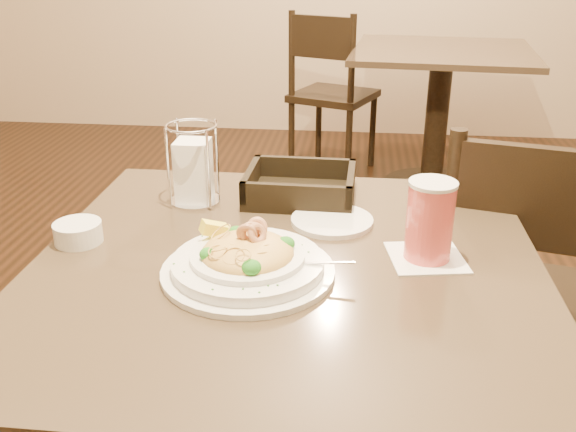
# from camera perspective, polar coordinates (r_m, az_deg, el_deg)

# --- Properties ---
(main_table) EXTENTS (0.90, 0.90, 0.76)m
(main_table) POSITION_cam_1_polar(r_m,az_deg,el_deg) (1.27, -0.10, -13.85)
(main_table) COLOR black
(main_table) RESTS_ON ground
(background_table) EXTENTS (0.98, 0.98, 0.76)m
(background_table) POSITION_cam_1_polar(r_m,az_deg,el_deg) (3.53, 13.26, 10.37)
(background_table) COLOR black
(background_table) RESTS_ON ground
(dining_chair_near) EXTENTS (0.51, 0.51, 0.93)m
(dining_chair_near) POSITION_cam_1_polar(r_m,az_deg,el_deg) (1.65, 20.15, -6.77)
(dining_chair_near) COLOR black
(dining_chair_near) RESTS_ON ground
(dining_chair_far) EXTENTS (0.55, 0.55, 0.93)m
(dining_chair_far) POSITION_cam_1_polar(r_m,az_deg,el_deg) (3.71, 3.79, 11.18)
(dining_chair_far) COLOR black
(dining_chair_far) RESTS_ON ground
(pasta_bowl) EXTENTS (0.33, 0.30, 0.09)m
(pasta_bowl) POSITION_cam_1_polar(r_m,az_deg,el_deg) (1.09, -3.61, -3.93)
(pasta_bowl) COLOR white
(pasta_bowl) RESTS_ON main_table
(drink_glass) EXTENTS (0.15, 0.15, 0.15)m
(drink_glass) POSITION_cam_1_polar(r_m,az_deg,el_deg) (1.14, 12.49, -0.47)
(drink_glass) COLOR white
(drink_glass) RESTS_ON main_table
(bread_basket) EXTENTS (0.24, 0.20, 0.06)m
(bread_basket) POSITION_cam_1_polar(r_m,az_deg,el_deg) (1.40, 1.09, 2.45)
(bread_basket) COLOR black
(bread_basket) RESTS_ON main_table
(napkin_caddy) EXTENTS (0.11, 0.11, 0.17)m
(napkin_caddy) POSITION_cam_1_polar(r_m,az_deg,el_deg) (1.38, -8.39, 4.13)
(napkin_caddy) COLOR silver
(napkin_caddy) RESTS_ON main_table
(side_plate) EXTENTS (0.18, 0.18, 0.01)m
(side_plate) POSITION_cam_1_polar(r_m,az_deg,el_deg) (1.29, 3.93, -0.41)
(side_plate) COLOR white
(side_plate) RESTS_ON main_table
(butter_ramekin) EXTENTS (0.10, 0.10, 0.04)m
(butter_ramekin) POSITION_cam_1_polar(r_m,az_deg,el_deg) (1.26, -18.16, -1.40)
(butter_ramekin) COLOR white
(butter_ramekin) RESTS_ON main_table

